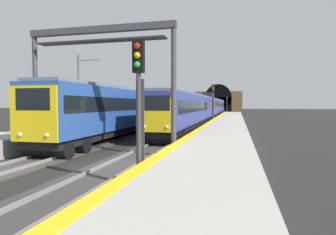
{
  "coord_description": "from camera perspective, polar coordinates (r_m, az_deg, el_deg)",
  "views": [
    {
      "loc": [
        -11.98,
        -5.09,
        2.87
      ],
      "look_at": [
        12.66,
        1.0,
        1.64
      ],
      "focal_mm": 30.17,
      "sensor_mm": 36.0,
      "label": 1
    }
  ],
  "objects": [
    {
      "name": "ground_plane",
      "position": [
        13.33,
        -9.05,
        -9.71
      ],
      "size": [
        320.0,
        320.0,
        0.0
      ],
      "primitive_type": "plane",
      "color": "black"
    },
    {
      "name": "platform_right",
      "position": [
        12.27,
        8.39,
        -8.47
      ],
      "size": [
        112.0,
        3.77,
        0.98
      ],
      "primitive_type": "cube",
      "color": "#ADA89E",
      "rests_on": "ground_plane"
    },
    {
      "name": "platform_right_edge_strip",
      "position": [
        12.45,
        0.84,
        -5.98
      ],
      "size": [
        112.0,
        0.5,
        0.01
      ],
      "primitive_type": "cube",
      "color": "yellow",
      "rests_on": "platform_right"
    },
    {
      "name": "track_main_line",
      "position": [
        13.32,
        -9.05,
        -9.53
      ],
      "size": [
        160.0,
        3.04,
        0.21
      ],
      "color": "#383533",
      "rests_on": "ground_plane"
    },
    {
      "name": "track_adjacent_line",
      "position": [
        15.67,
        -24.88,
        -7.9
      ],
      "size": [
        160.0,
        2.61,
        0.21
      ],
      "color": "#423D38",
      "rests_on": "ground_plane"
    },
    {
      "name": "train_main_approaching",
      "position": [
        48.79,
        7.89,
        2.04
      ],
      "size": [
        62.78,
        2.84,
        4.83
      ],
      "rotation": [
        0.0,
        0.0,
        3.14
      ],
      "color": "navy",
      "rests_on": "ground_plane"
    },
    {
      "name": "train_adjacent_platform",
      "position": [
        32.21,
        -3.63,
        1.89
      ],
      "size": [
        38.36,
        2.93,
        4.19
      ],
      "rotation": [
        0.0,
        0.0,
        3.15
      ],
      "color": "#264C99",
      "rests_on": "ground_plane"
    },
    {
      "name": "railway_signal_near",
      "position": [
        9.39,
        -5.91,
        3.58
      ],
      "size": [
        0.39,
        0.38,
        4.95
      ],
      "rotation": [
        0.0,
        0.0,
        3.14
      ],
      "color": "#38383D",
      "rests_on": "ground_plane"
    },
    {
      "name": "railway_signal_mid",
      "position": [
        37.92,
        9.08,
        3.35
      ],
      "size": [
        0.39,
        0.38,
        5.44
      ],
      "rotation": [
        0.0,
        0.0,
        3.14
      ],
      "color": "#38383D",
      "rests_on": "ground_plane"
    },
    {
      "name": "railway_signal_far",
      "position": [
        87.61,
        11.81,
        2.89
      ],
      "size": [
        0.39,
        0.38,
        5.17
      ],
      "rotation": [
        0.0,
        0.0,
        3.14
      ],
      "color": "#38383D",
      "rests_on": "ground_plane"
    },
    {
      "name": "overhead_signal_gantry",
      "position": [
        16.26,
        -13.61,
        11.51
      ],
      "size": [
        0.7,
        8.61,
        7.11
      ],
      "color": "#3F3F47",
      "rests_on": "ground_plane"
    },
    {
      "name": "tunnel_portal",
      "position": [
        112.62,
        10.13,
        3.25
      ],
      "size": [
        2.76,
        18.28,
        10.53
      ],
      "color": "brown",
      "rests_on": "ground_plane"
    },
    {
      "name": "catenary_mast_near",
      "position": [
        30.58,
        -17.5,
        4.91
      ],
      "size": [
        0.22,
        2.4,
        7.91
      ],
      "color": "#595B60",
      "rests_on": "ground_plane"
    }
  ]
}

